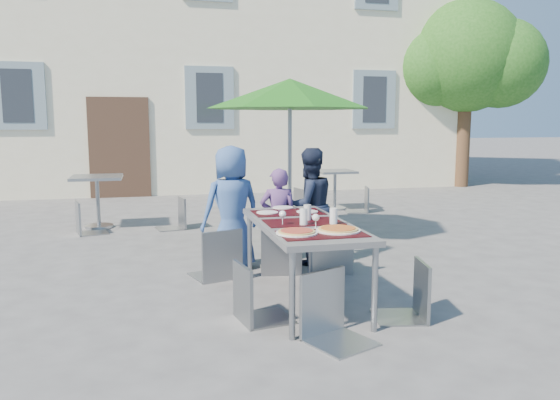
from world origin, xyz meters
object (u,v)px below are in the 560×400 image
object	(u,v)px
cafe_table_1	(335,183)
chair_1	(281,221)
dining_table	(303,228)
child_0	(232,208)
chair_3	(254,257)
patio_umbrella	(290,95)
child_2	(309,206)
bg_chair_l_1	(304,186)
pizza_near_left	(297,232)
bg_chair_r_0	(175,194)
pizza_near_right	(338,229)
chair_0	(218,223)
chair_5	(332,265)
cafe_table_0	(97,191)
bg_chair_l_0	(84,198)
bg_chair_r_1	(362,184)
chair_4	(412,256)
child_1	(279,219)
chair_2	(333,218)

from	to	relation	value
cafe_table_1	chair_1	bearing A→B (deg)	-117.05
dining_table	child_0	distance (m)	1.37
chair_1	chair_3	bearing A→B (deg)	-112.72
dining_table	chair_1	world-z (taller)	chair_1
dining_table	patio_umbrella	xyz separation A→B (m)	(0.57, 2.63, 1.33)
dining_table	patio_umbrella	bearing A→B (deg)	77.71
child_2	chair_3	world-z (taller)	child_2
child_2	patio_umbrella	xyz separation A→B (m)	(0.12, 1.31, 1.34)
bg_chair_l_1	pizza_near_left	bearing A→B (deg)	-107.04
bg_chair_r_0	cafe_table_1	xyz separation A→B (m)	(3.06, 1.19, -0.03)
pizza_near_right	chair_0	bearing A→B (deg)	121.05
bg_chair_r_0	pizza_near_right	bearing A→B (deg)	-75.56
chair_0	patio_umbrella	bearing A→B (deg)	54.06
child_0	chair_5	xyz separation A→B (m)	(0.42, -2.22, -0.12)
cafe_table_0	bg_chair_l_0	size ratio (longest dim) A/B	0.88
child_0	chair_5	bearing A→B (deg)	86.73
cafe_table_1	dining_table	bearing A→B (deg)	-112.72
bg_chair_r_1	chair_0	bearing A→B (deg)	-130.40
chair_0	bg_chair_r_0	distance (m)	2.95
child_0	chair_0	size ratio (longest dim) A/B	1.36
bg_chair_l_0	bg_chair_r_0	distance (m)	1.35
bg_chair_r_0	chair_4	bearing A→B (deg)	-69.17
pizza_near_right	bg_chair_r_1	size ratio (longest dim) A/B	0.43
chair_4	chair_1	bearing A→B (deg)	114.44
chair_3	chair_4	distance (m)	1.33
chair_4	bg_chair_l_1	distance (m)	5.41
cafe_table_0	dining_table	bearing A→B (deg)	-63.05
child_1	chair_2	size ratio (longest dim) A/B	1.11
dining_table	pizza_near_left	xyz separation A→B (m)	(-0.20, -0.50, 0.07)
chair_0	bg_chair_r_0	xyz separation A→B (m)	(-0.28, 2.94, -0.07)
cafe_table_1	bg_chair_l_1	bearing A→B (deg)	-155.60
cafe_table_0	bg_chair_r_0	world-z (taller)	bg_chair_r_0
chair_5	cafe_table_1	size ratio (longest dim) A/B	1.33
chair_4	cafe_table_1	bearing A→B (deg)	76.69
chair_1	bg_chair_l_1	distance (m)	3.99
pizza_near_left	chair_4	size ratio (longest dim) A/B	0.37
cafe_table_1	bg_chair_r_1	distance (m)	0.56
cafe_table_0	patio_umbrella	bearing A→B (deg)	-30.20
child_1	child_0	bearing A→B (deg)	-1.07
child_2	chair_2	xyz separation A→B (m)	(0.15, -0.44, -0.07)
pizza_near_left	cafe_table_0	xyz separation A→B (m)	(-1.94, 4.71, -0.18)
child_0	chair_1	distance (m)	0.60
bg_chair_l_0	bg_chair_l_1	xyz separation A→B (m)	(3.69, 0.98, -0.03)
child_1	bg_chair_r_0	world-z (taller)	child_1
pizza_near_right	chair_3	world-z (taller)	chair_3
chair_0	chair_2	bearing A→B (deg)	-1.22
dining_table	chair_1	bearing A→B (deg)	88.34
pizza_near_right	pizza_near_left	bearing A→B (deg)	-176.87
chair_4	pizza_near_left	bearing A→B (deg)	171.08
pizza_near_right	chair_4	distance (m)	0.66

